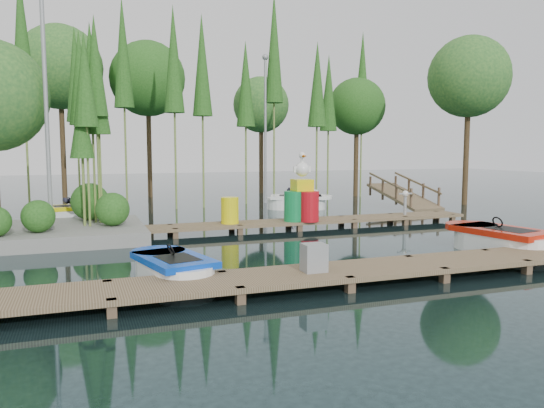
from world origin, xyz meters
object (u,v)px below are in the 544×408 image
object	(u,v)px
yellow_barrel	(230,210)
utility_cabinet	(314,258)
boat_red	(500,241)
island	(19,132)
drum_cluster	(303,201)
boat_yellow_far	(75,213)
boat_blue	(173,270)

from	to	relation	value
yellow_barrel	utility_cabinet	bearing A→B (deg)	-92.08
boat_red	utility_cabinet	xyz separation A→B (m)	(-6.02, -1.49, 0.28)
island	drum_cluster	size ratio (longest dim) A/B	2.96
boat_yellow_far	yellow_barrel	xyz separation A→B (m)	(4.67, -4.75, 0.43)
yellow_barrel	boat_red	bearing A→B (deg)	-43.74
boat_blue	boat_red	xyz separation A→B (m)	(8.55, 0.18, 0.05)
island	drum_cluster	bearing A→B (deg)	-6.32
utility_cabinet	yellow_barrel	xyz separation A→B (m)	(0.25, 7.00, 0.15)
island	boat_yellow_far	xyz separation A→B (m)	(1.42, 3.96, -2.89)
boat_red	drum_cluster	size ratio (longest dim) A/B	1.41
boat_blue	yellow_barrel	size ratio (longest dim) A/B	3.21
boat_yellow_far	drum_cluster	bearing A→B (deg)	-24.62
boat_blue	boat_yellow_far	bearing A→B (deg)	86.86
utility_cabinet	drum_cluster	bearing A→B (deg)	68.09
boat_yellow_far	yellow_barrel	bearing A→B (deg)	-35.67
island	utility_cabinet	xyz separation A→B (m)	(5.84, -7.79, -2.61)
yellow_barrel	drum_cluster	bearing A→B (deg)	-3.69
boat_blue	utility_cabinet	world-z (taller)	utility_cabinet
yellow_barrel	drum_cluster	world-z (taller)	drum_cluster
boat_blue	drum_cluster	distance (m)	7.68
island	boat_yellow_far	world-z (taller)	island
utility_cabinet	boat_red	bearing A→B (deg)	13.87
utility_cabinet	yellow_barrel	distance (m)	7.01
island	yellow_barrel	bearing A→B (deg)	-7.39
boat_blue	island	bearing A→B (deg)	103.62
boat_red	yellow_barrel	distance (m)	7.99
boat_blue	boat_red	distance (m)	8.55
boat_red	drum_cluster	xyz separation A→B (m)	(-3.27, 5.35, 0.68)
island	boat_red	size ratio (longest dim) A/B	2.10
boat_blue	utility_cabinet	xyz separation A→B (m)	(2.53, -1.31, 0.33)
boat_red	boat_yellow_far	size ratio (longest dim) A/B	1.10
island	drum_cluster	xyz separation A→B (m)	(8.59, -0.95, -2.21)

